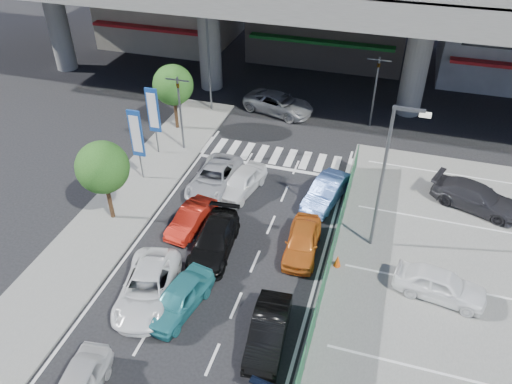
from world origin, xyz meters
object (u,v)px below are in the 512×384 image
(tree_far, at_px, (173,85))
(taxi_orange_left, at_px, (191,218))
(sedan_white_front_mid, at_px, (242,182))
(crossing_wagon_silver, at_px, (279,103))
(street_lamp_left, at_px, (210,50))
(sedan_black_mid, at_px, (214,240))
(kei_truck_front_right, at_px, (326,192))
(tree_near, at_px, (103,168))
(parked_sedan_white, at_px, (440,284))
(parked_sedan_dgrey, at_px, (476,197))
(traffic_light_left, at_px, (179,96))
(taxi_teal_mid, at_px, (179,298))
(wagon_silver_front_left, at_px, (214,178))
(traffic_light_right, at_px, (377,75))
(sedan_white_mid_left, at_px, (147,288))
(signboard_near, at_px, (137,136))
(hatch_black_mid_right, at_px, (268,331))
(traffic_cone, at_px, (338,261))
(taxi_orange_right, at_px, (302,241))
(signboard_far, at_px, (153,112))
(street_lamp_right, at_px, (388,169))

(tree_far, bearing_deg, taxi_orange_left, -61.87)
(sedan_white_front_mid, relative_size, crossing_wagon_silver, 0.75)
(street_lamp_left, bearing_deg, sedan_black_mid, -68.99)
(taxi_orange_left, distance_m, kei_truck_front_right, 7.90)
(tree_near, distance_m, parked_sedan_white, 17.60)
(sedan_black_mid, relative_size, parked_sedan_dgrey, 0.97)
(traffic_light_left, distance_m, parked_sedan_white, 19.01)
(kei_truck_front_right, height_order, parked_sedan_white, parked_sedan_white)
(taxi_teal_mid, bearing_deg, wagon_silver_front_left, 112.24)
(traffic_light_right, distance_m, tree_near, 19.53)
(sedan_white_mid_left, relative_size, wagon_silver_front_left, 1.00)
(street_lamp_left, height_order, parked_sedan_white, street_lamp_left)
(taxi_orange_left, relative_size, wagon_silver_front_left, 0.74)
(signboard_near, xyz_separation_m, sedan_white_mid_left, (4.78, -8.74, -2.37))
(sedan_white_front_mid, bearing_deg, hatch_black_mid_right, -53.96)
(traffic_cone, bearing_deg, sedan_white_front_mid, 144.31)
(taxi_orange_right, bearing_deg, taxi_teal_mid, -133.44)
(wagon_silver_front_left, bearing_deg, signboard_far, 153.49)
(signboard_far, distance_m, taxi_orange_left, 8.58)
(taxi_teal_mid, xyz_separation_m, parked_sedan_dgrey, (13.05, 11.72, 0.08))
(sedan_black_mid, distance_m, kei_truck_front_right, 7.46)
(tree_near, bearing_deg, taxi_orange_left, 7.05)
(tree_near, bearing_deg, traffic_cone, -0.73)
(taxi_teal_mid, xyz_separation_m, wagon_silver_front_left, (-1.86, 9.32, 0.00))
(street_lamp_right, relative_size, tree_far, 1.67)
(wagon_silver_front_left, bearing_deg, sedan_black_mid, -68.45)
(tree_near, height_order, taxi_orange_left, tree_near)
(street_lamp_left, height_order, sedan_black_mid, street_lamp_left)
(signboard_near, distance_m, sedan_white_mid_left, 10.24)
(traffic_light_right, xyz_separation_m, tree_far, (-13.30, -4.50, -0.55))
(parked_sedan_dgrey, relative_size, traffic_cone, 7.12)
(taxi_teal_mid, height_order, taxi_orange_right, same)
(crossing_wagon_silver, bearing_deg, signboard_far, 157.75)
(traffic_light_right, distance_m, parked_sedan_dgrey, 11.08)
(traffic_light_left, bearing_deg, taxi_teal_mid, -67.14)
(signboard_far, distance_m, hatch_black_mid_right, 16.89)
(traffic_light_left, height_order, parked_sedan_white, traffic_light_left)
(traffic_light_right, height_order, taxi_orange_left, traffic_light_right)
(street_lamp_right, height_order, tree_near, street_lamp_right)
(sedan_white_front_mid, bearing_deg, signboard_far, 171.70)
(taxi_teal_mid, distance_m, parked_sedan_white, 11.91)
(traffic_light_right, xyz_separation_m, traffic_cone, (0.10, -15.16, -3.53))
(street_lamp_right, xyz_separation_m, traffic_cone, (-1.57, -2.16, -4.37))
(signboard_near, bearing_deg, wagon_silver_front_left, 5.45)
(tree_near, bearing_deg, crossing_wagon_silver, 69.83)
(traffic_light_right, height_order, sedan_white_front_mid, traffic_light_right)
(traffic_light_left, relative_size, traffic_light_right, 1.00)
(street_lamp_right, xyz_separation_m, wagon_silver_front_left, (-9.80, 2.43, -4.08))
(sedan_black_mid, bearing_deg, sedan_white_mid_left, -119.50)
(sedan_white_mid_left, distance_m, taxi_orange_right, 7.99)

